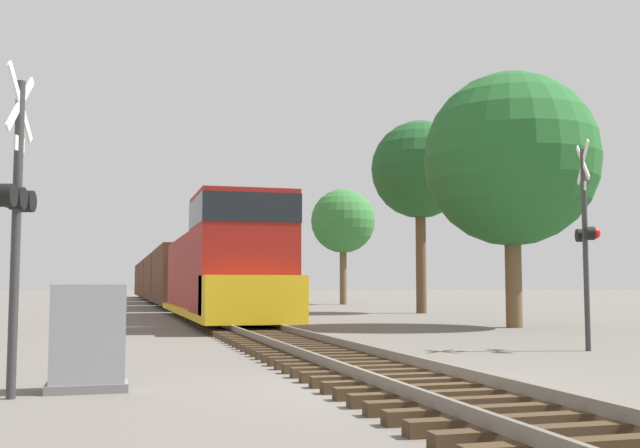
# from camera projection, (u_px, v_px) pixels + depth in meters

# --- Properties ---
(ground_plane) EXTENTS (400.00, 400.00, 0.00)m
(ground_plane) POSITION_uv_depth(u_px,v_px,m) (404.00, 388.00, 10.69)
(ground_plane) COLOR #666059
(rail_track_bed) EXTENTS (2.60, 160.00, 0.31)m
(rail_track_bed) POSITION_uv_depth(u_px,v_px,m) (404.00, 378.00, 10.70)
(rail_track_bed) COLOR #42301E
(rail_track_bed) RESTS_ON ground
(freight_train) EXTENTS (3.09, 74.40, 4.43)m
(freight_train) POSITION_uv_depth(u_px,v_px,m) (168.00, 278.00, 56.73)
(freight_train) COLOR maroon
(freight_train) RESTS_ON ground
(crossing_signal_near) EXTENTS (0.51, 1.01, 4.34)m
(crossing_signal_near) POSITION_uv_depth(u_px,v_px,m) (15.00, 207.00, 9.82)
(crossing_signal_near) COLOR #333333
(crossing_signal_near) RESTS_ON ground
(crossing_signal_far) EXTENTS (0.58, 1.00, 4.70)m
(crossing_signal_far) POSITION_uv_depth(u_px,v_px,m) (586.00, 236.00, 16.82)
(crossing_signal_far) COLOR #333333
(crossing_signal_far) RESTS_ON ground
(relay_cabinet) EXTENTS (1.09, 0.64, 1.47)m
(relay_cabinet) POSITION_uv_depth(u_px,v_px,m) (88.00, 339.00, 10.35)
(relay_cabinet) COLOR slate
(relay_cabinet) RESTS_ON ground
(tree_far_right) EXTENTS (6.10, 6.10, 8.92)m
(tree_far_right) POSITION_uv_depth(u_px,v_px,m) (511.00, 160.00, 26.19)
(tree_far_right) COLOR brown
(tree_far_right) RESTS_ON ground
(tree_mid_background) EXTENTS (5.13, 5.13, 10.09)m
(tree_mid_background) POSITION_uv_depth(u_px,v_px,m) (420.00, 171.00, 39.31)
(tree_mid_background) COLOR brown
(tree_mid_background) RESTS_ON ground
(tree_deep_background) EXTENTS (4.85, 4.85, 8.73)m
(tree_deep_background) POSITION_uv_depth(u_px,v_px,m) (343.00, 221.00, 56.61)
(tree_deep_background) COLOR brown
(tree_deep_background) RESTS_ON ground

